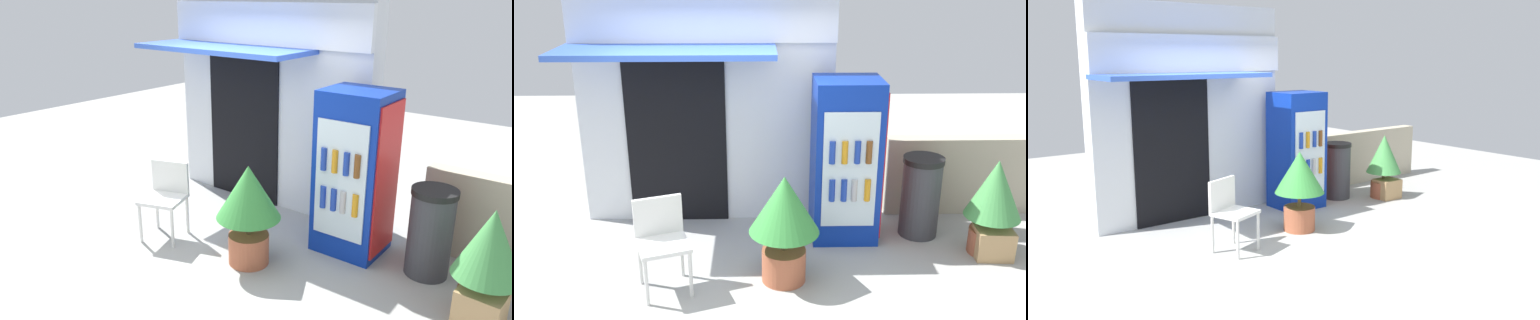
% 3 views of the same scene
% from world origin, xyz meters
% --- Properties ---
extents(ground, '(16.00, 16.00, 0.00)m').
position_xyz_m(ground, '(0.00, 0.00, 0.00)').
color(ground, '#A3A39E').
extents(storefront_building, '(2.93, 1.16, 3.05)m').
position_xyz_m(storefront_building, '(-0.32, 1.72, 1.57)').
color(storefront_building, silver).
rests_on(storefront_building, ground).
extents(drink_cooler, '(0.73, 0.69, 1.80)m').
position_xyz_m(drink_cooler, '(1.24, 1.15, 0.90)').
color(drink_cooler, '#0C2D9E').
rests_on(drink_cooler, ground).
extents(plastic_chair, '(0.58, 0.57, 0.88)m').
position_xyz_m(plastic_chair, '(-0.63, 0.13, 0.53)').
color(plastic_chair, silver).
rests_on(plastic_chair, ground).
extents(potted_plant_near_shop, '(0.67, 0.67, 1.09)m').
position_xyz_m(potted_plant_near_shop, '(0.53, 0.21, 0.68)').
color(potted_plant_near_shop, '#AD5B3D').
rests_on(potted_plant_near_shop, ground).
extents(potted_plant_curbside, '(0.58, 0.58, 1.05)m').
position_xyz_m(potted_plant_curbside, '(2.73, 0.70, 0.63)').
color(potted_plant_curbside, '#995138').
rests_on(potted_plant_curbside, ground).
extents(trash_bin, '(0.45, 0.45, 0.93)m').
position_xyz_m(trash_bin, '(2.10, 1.14, 0.47)').
color(trash_bin, '#38383D').
rests_on(trash_bin, ground).
extents(stone_boundary_wall, '(2.79, 0.22, 0.96)m').
position_xyz_m(stone_boundary_wall, '(3.23, 1.76, 0.48)').
color(stone_boundary_wall, '#B7AD93').
rests_on(stone_boundary_wall, ground).
extents(cardboard_box, '(0.40, 0.35, 0.32)m').
position_xyz_m(cardboard_box, '(2.75, 0.61, 0.16)').
color(cardboard_box, tan).
rests_on(cardboard_box, ground).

